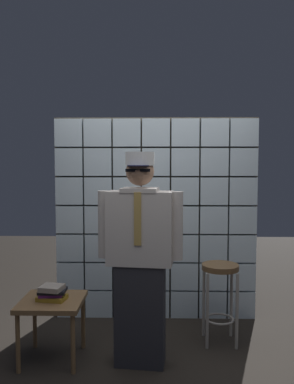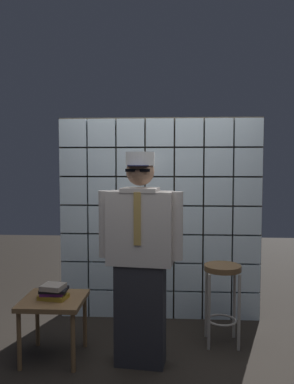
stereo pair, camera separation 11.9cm
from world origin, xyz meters
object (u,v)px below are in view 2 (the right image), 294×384
object	(u,v)px
standing_person	(140,255)
side_table	(54,306)
book_stack	(53,292)
bar_stool	(222,285)

from	to	relation	value
standing_person	side_table	xyz separation A→B (m)	(-0.75, 0.06, -0.46)
side_table	book_stack	xyz separation A→B (m)	(0.01, -0.02, 0.13)
standing_person	bar_stool	xyz separation A→B (m)	(0.73, 0.42, -0.37)
bar_stool	side_table	size ratio (longest dim) A/B	1.41
bar_stool	book_stack	bearing A→B (deg)	-165.58
book_stack	side_table	bearing A→B (deg)	109.00
standing_person	book_stack	distance (m)	0.81
standing_person	bar_stool	bearing A→B (deg)	36.89
book_stack	bar_stool	bearing A→B (deg)	14.42
standing_person	side_table	world-z (taller)	standing_person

